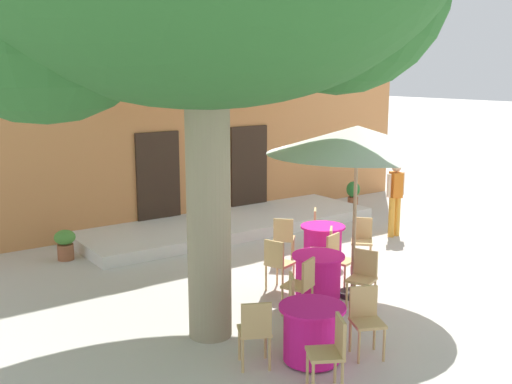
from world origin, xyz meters
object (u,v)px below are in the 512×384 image
at_px(cafe_chair_near_tree_2, 302,283).
at_px(cafe_chair_middle_2, 366,316).
at_px(cafe_table_front, 323,244).
at_px(cafe_chair_middle_0, 255,329).
at_px(cafe_chair_near_tree_3, 363,275).
at_px(cafe_chair_front_1, 320,227).
at_px(pedestrian_mid_plaza, 395,195).
at_px(cafe_chair_front_2, 284,237).
at_px(cafe_umbrella, 357,141).
at_px(cafe_chair_middle_3, 299,301).
at_px(cafe_table_near_tree, 318,276).
at_px(cafe_chair_front_0, 362,238).
at_px(ground_planter_right, 353,193).
at_px(cafe_chair_near_tree_0, 338,257).
at_px(cafe_table_middle, 312,333).
at_px(cafe_chair_front_3, 325,248).
at_px(cafe_chair_middle_1, 331,349).
at_px(ground_planter_left, 65,243).
at_px(cafe_chair_near_tree_1, 277,261).

xyz_separation_m(cafe_chair_near_tree_2, cafe_chair_middle_2, (-0.14, -1.48, 0.00)).
bearing_deg(cafe_table_front, cafe_chair_middle_0, -142.48).
distance_m(cafe_chair_near_tree_3, cafe_chair_middle_0, 2.67).
xyz_separation_m(cafe_chair_front_1, pedestrian_mid_plaza, (2.19, -0.05, 0.44)).
distance_m(cafe_chair_front_2, cafe_umbrella, 2.95).
xyz_separation_m(cafe_chair_near_tree_2, cafe_chair_middle_3, (-0.52, -0.55, 0.00)).
relative_size(cafe_table_near_tree, cafe_chair_middle_3, 0.95).
xyz_separation_m(cafe_chair_near_tree_3, cafe_chair_front_0, (1.53, 1.55, 0.00)).
relative_size(cafe_chair_near_tree_3, cafe_chair_middle_3, 1.00).
height_order(cafe_chair_middle_2, cafe_chair_middle_3, same).
height_order(cafe_chair_middle_0, cafe_chair_front_0, same).
relative_size(cafe_chair_front_1, ground_planter_right, 1.22).
distance_m(cafe_umbrella, pedestrian_mid_plaza, 4.36).
relative_size(cafe_table_front, cafe_chair_front_2, 0.95).
height_order(cafe_chair_near_tree_0, cafe_umbrella, cafe_umbrella).
bearing_deg(cafe_chair_near_tree_3, cafe_table_middle, -153.18).
relative_size(cafe_chair_middle_2, pedestrian_mid_plaza, 0.53).
height_order(cafe_chair_near_tree_2, cafe_chair_front_3, same).
distance_m(cafe_table_front, cafe_umbrella, 2.85).
xyz_separation_m(cafe_chair_middle_1, ground_planter_left, (-0.88, 6.81, -0.19)).
relative_size(cafe_chair_middle_2, cafe_chair_middle_3, 1.00).
height_order(cafe_chair_near_tree_0, cafe_chair_middle_3, same).
distance_m(cafe_chair_middle_1, cafe_chair_middle_3, 1.51).
relative_size(cafe_chair_middle_1, cafe_umbrella, 0.31).
relative_size(cafe_chair_near_tree_1, cafe_chair_front_0, 1.00).
bearing_deg(cafe_table_front, cafe_chair_front_1, 52.82).
xyz_separation_m(cafe_chair_middle_3, cafe_chair_front_3, (2.02, 1.71, 0.00)).
distance_m(cafe_chair_near_tree_0, cafe_table_middle, 2.90).
distance_m(cafe_chair_middle_0, cafe_chair_middle_1, 1.04).
distance_m(cafe_table_near_tree, cafe_chair_near_tree_3, 0.77).
bearing_deg(cafe_chair_front_0, cafe_chair_middle_0, -151.53).
bearing_deg(cafe_chair_near_tree_2, cafe_chair_middle_1, -120.89).
bearing_deg(cafe_chair_near_tree_3, cafe_chair_middle_2, -134.21).
distance_m(cafe_chair_front_3, pedestrian_mid_plaza, 3.35).
bearing_deg(cafe_chair_near_tree_3, ground_planter_left, 120.59).
bearing_deg(cafe_chair_front_2, cafe_chair_near_tree_1, -131.96).
xyz_separation_m(cafe_table_middle, cafe_chair_middle_0, (-0.70, 0.27, 0.14)).
xyz_separation_m(cafe_chair_middle_3, cafe_chair_front_1, (2.94, 2.90, 0.00)).
xyz_separation_m(cafe_chair_middle_0, cafe_chair_front_3, (3.06, 2.12, 0.00)).
bearing_deg(cafe_chair_middle_1, cafe_table_front, 49.63).
bearing_deg(pedestrian_mid_plaza, cafe_chair_near_tree_2, -153.50).
bearing_deg(cafe_umbrella, cafe_chair_middle_0, -158.43).
bearing_deg(cafe_umbrella, cafe_chair_front_0, 40.13).
bearing_deg(cafe_chair_front_2, cafe_umbrella, -94.84).
bearing_deg(cafe_chair_middle_0, cafe_chair_front_1, 39.72).
relative_size(cafe_chair_middle_2, cafe_table_front, 1.05).
bearing_deg(ground_planter_right, cafe_chair_near_tree_1, -145.30).
relative_size(cafe_chair_near_tree_1, cafe_chair_near_tree_3, 1.00).
bearing_deg(cafe_chair_front_2, cafe_chair_near_tree_3, -98.09).
height_order(cafe_chair_near_tree_1, cafe_table_front, cafe_chair_near_tree_1).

